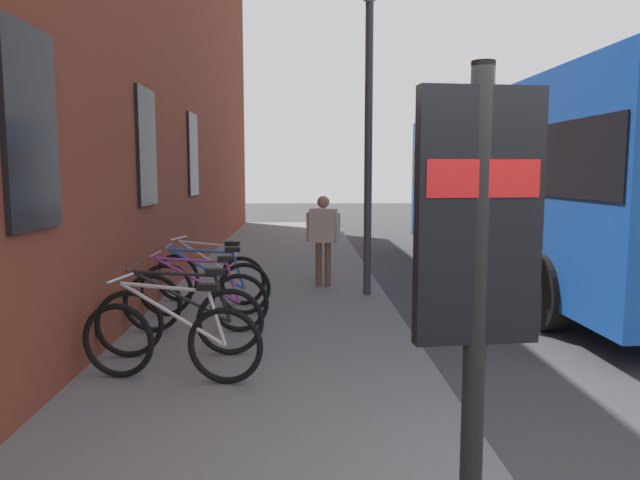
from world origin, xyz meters
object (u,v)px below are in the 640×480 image
object	(u,v)px
bicycle_by_door	(206,287)
transit_info_sign	(478,252)
bicycle_mid_rack	(210,277)
street_lamp	(369,113)
bicycle_end_of_row	(172,340)
bicycle_nearest_sign	(197,300)
pedestrian_by_facade	(323,231)
bicycle_beside_lamp	(181,320)
city_bus	(536,180)

from	to	relation	value
bicycle_by_door	transit_info_sign	xyz separation A→B (m)	(-5.42, -2.05, 1.21)
bicycle_mid_rack	street_lamp	size ratio (longest dim) A/B	0.36
bicycle_by_door	bicycle_end_of_row	bearing A→B (deg)	-178.05
bicycle_by_door	bicycle_mid_rack	xyz separation A→B (m)	(0.76, 0.07, 0.00)
bicycle_end_of_row	street_lamp	bearing A→B (deg)	-30.25
bicycle_end_of_row	bicycle_mid_rack	bearing A→B (deg)	2.65
bicycle_nearest_sign	pedestrian_by_facade	distance (m)	3.35
street_lamp	bicycle_by_door	bearing A→B (deg)	119.57
bicycle_end_of_row	bicycle_beside_lamp	size ratio (longest dim) A/B	0.99
bicycle_end_of_row	bicycle_beside_lamp	xyz separation A→B (m)	(0.75, 0.07, 0.00)
bicycle_end_of_row	bicycle_beside_lamp	distance (m)	0.75
bicycle_by_door	bicycle_mid_rack	distance (m)	0.77
bicycle_by_door	street_lamp	xyz separation A→B (m)	(1.33, -2.34, 2.46)
bicycle_nearest_sign	bicycle_by_door	world-z (taller)	same
bicycle_beside_lamp	bicycle_mid_rack	bearing A→B (deg)	1.93
bicycle_nearest_sign	transit_info_sign	xyz separation A→B (m)	(-4.58, -2.03, 1.21)
transit_info_sign	pedestrian_by_facade	xyz separation A→B (m)	(7.45, 0.39, -0.66)
transit_info_sign	bicycle_mid_rack	bearing A→B (deg)	18.92
bicycle_end_of_row	transit_info_sign	size ratio (longest dim) A/B	0.73
city_bus	street_lamp	bearing A→B (deg)	115.87
bicycle_by_door	bicycle_beside_lamp	bearing A→B (deg)	-179.36
bicycle_nearest_sign	transit_info_sign	distance (m)	5.16
bicycle_beside_lamp	street_lamp	size ratio (longest dim) A/B	0.37
transit_info_sign	bicycle_beside_lamp	bearing A→B (deg)	29.23
transit_info_sign	street_lamp	distance (m)	6.87
bicycle_nearest_sign	street_lamp	distance (m)	4.01
bicycle_mid_rack	city_bus	world-z (taller)	city_bus
bicycle_end_of_row	transit_info_sign	xyz separation A→B (m)	(-2.88, -1.97, 1.21)
transit_info_sign	street_lamp	world-z (taller)	street_lamp
transit_info_sign	street_lamp	xyz separation A→B (m)	(6.75, -0.29, 1.25)
bicycle_mid_rack	bicycle_nearest_sign	bearing A→B (deg)	-176.88
bicycle_end_of_row	bicycle_nearest_sign	distance (m)	1.70
bicycle_beside_lamp	bicycle_mid_rack	size ratio (longest dim) A/B	1.03
bicycle_beside_lamp	bicycle_nearest_sign	world-z (taller)	same
bicycle_by_door	street_lamp	world-z (taller)	street_lamp
bicycle_beside_lamp	city_bus	world-z (taller)	city_bus
bicycle_end_of_row	pedestrian_by_facade	distance (m)	4.86
bicycle_mid_rack	city_bus	xyz separation A→B (m)	(2.17, -5.70, 1.41)
bicycle_end_of_row	bicycle_mid_rack	xyz separation A→B (m)	(3.30, 0.15, 0.00)
bicycle_mid_rack	pedestrian_by_facade	bearing A→B (deg)	-53.73
bicycle_mid_rack	street_lamp	xyz separation A→B (m)	(0.56, -2.40, 2.46)
transit_info_sign	city_bus	bearing A→B (deg)	-23.25
bicycle_end_of_row	city_bus	xyz separation A→B (m)	(5.46, -5.55, 1.41)
bicycle_beside_lamp	pedestrian_by_facade	bearing A→B (deg)	-23.31
bicycle_beside_lamp	bicycle_nearest_sign	distance (m)	0.95
bicycle_by_door	transit_info_sign	bearing A→B (deg)	-159.25
pedestrian_by_facade	bicycle_mid_rack	bearing A→B (deg)	126.27
bicycle_beside_lamp	pedestrian_by_facade	size ratio (longest dim) A/B	1.15
bicycle_end_of_row	bicycle_beside_lamp	bearing A→B (deg)	5.07
bicycle_beside_lamp	bicycle_by_door	distance (m)	1.79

